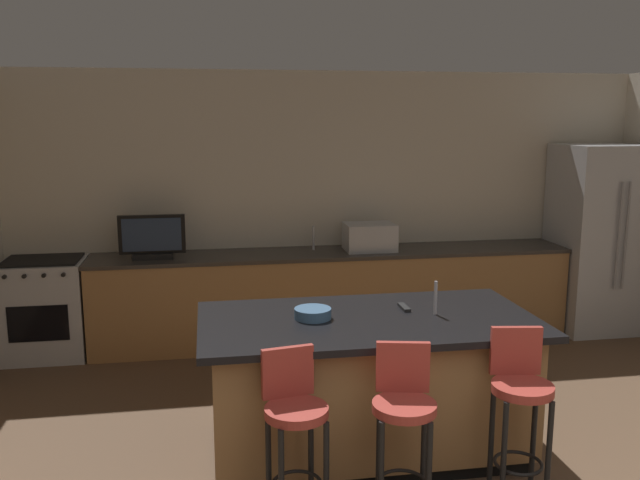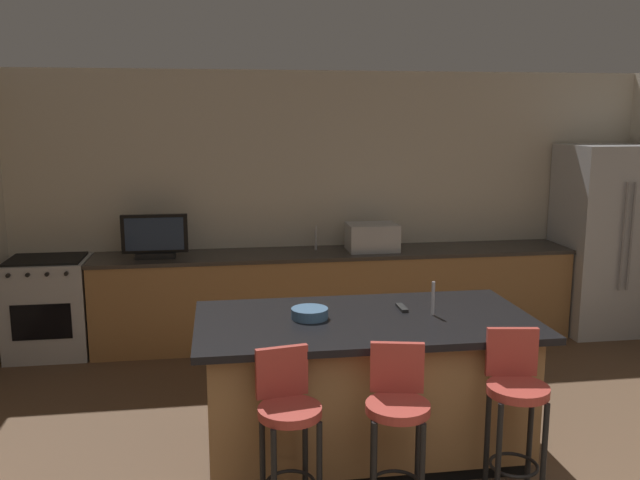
# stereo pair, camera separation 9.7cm
# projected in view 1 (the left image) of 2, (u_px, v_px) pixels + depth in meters

# --- Properties ---
(wall_back) EXTENTS (6.79, 0.12, 2.61)m
(wall_back) POSITION_uv_depth(u_px,v_px,m) (332.00, 204.00, 6.75)
(wall_back) COLOR beige
(wall_back) RESTS_ON ground_plane
(counter_back) EXTENTS (4.61, 0.62, 0.89)m
(counter_back) POSITION_uv_depth(u_px,v_px,m) (334.00, 296.00, 6.53)
(counter_back) COLOR #9E7042
(counter_back) RESTS_ON ground_plane
(kitchen_island) EXTENTS (2.13, 1.11, 0.92)m
(kitchen_island) POSITION_uv_depth(u_px,v_px,m) (367.00, 384.00, 4.32)
(kitchen_island) COLOR black
(kitchen_island) RESTS_ON ground_plane
(refrigerator) EXTENTS (0.82, 0.79, 1.90)m
(refrigerator) POSITION_uv_depth(u_px,v_px,m) (597.00, 238.00, 6.82)
(refrigerator) COLOR #B7BABF
(refrigerator) RESTS_ON ground_plane
(range_oven) EXTENTS (0.73, 0.63, 0.91)m
(range_oven) POSITION_uv_depth(u_px,v_px,m) (46.00, 308.00, 6.09)
(range_oven) COLOR #B7BABF
(range_oven) RESTS_ON ground_plane
(microwave) EXTENTS (0.48, 0.36, 0.26)m
(microwave) POSITION_uv_depth(u_px,v_px,m) (370.00, 237.00, 6.48)
(microwave) COLOR #B7BABF
(microwave) RESTS_ON counter_back
(tv_monitor) EXTENTS (0.60, 0.16, 0.40)m
(tv_monitor) POSITION_uv_depth(u_px,v_px,m) (152.00, 239.00, 6.08)
(tv_monitor) COLOR black
(tv_monitor) RESTS_ON counter_back
(sink_faucet_back) EXTENTS (0.02, 0.02, 0.24)m
(sink_faucet_back) POSITION_uv_depth(u_px,v_px,m) (313.00, 238.00, 6.49)
(sink_faucet_back) COLOR #B2B2B7
(sink_faucet_back) RESTS_ON counter_back
(sink_faucet_island) EXTENTS (0.02, 0.02, 0.22)m
(sink_faucet_island) POSITION_uv_depth(u_px,v_px,m) (436.00, 298.00, 4.29)
(sink_faucet_island) COLOR #B2B2B7
(sink_faucet_island) RESTS_ON kitchen_island
(bar_stool_left) EXTENTS (0.34, 0.36, 0.95)m
(bar_stool_left) POSITION_uv_depth(u_px,v_px,m) (295.00, 423.00, 3.56)
(bar_stool_left) COLOR #B23D33
(bar_stool_left) RESTS_ON ground_plane
(bar_stool_center) EXTENTS (0.35, 0.36, 0.98)m
(bar_stool_center) POSITION_uv_depth(u_px,v_px,m) (403.00, 420.00, 3.55)
(bar_stool_center) COLOR #B23D33
(bar_stool_center) RESTS_ON ground_plane
(bar_stool_right) EXTENTS (0.34, 0.36, 1.01)m
(bar_stool_right) POSITION_uv_depth(u_px,v_px,m) (520.00, 402.00, 3.73)
(bar_stool_right) COLOR #B23D33
(bar_stool_right) RESTS_ON ground_plane
(fruit_bowl) EXTENTS (0.23, 0.23, 0.07)m
(fruit_bowl) POSITION_uv_depth(u_px,v_px,m) (313.00, 313.00, 4.22)
(fruit_bowl) COLOR #3F668C
(fruit_bowl) RESTS_ON kitchen_island
(tv_remote) EXTENTS (0.04, 0.17, 0.02)m
(tv_remote) POSITION_uv_depth(u_px,v_px,m) (404.00, 307.00, 4.44)
(tv_remote) COLOR black
(tv_remote) RESTS_ON kitchen_island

